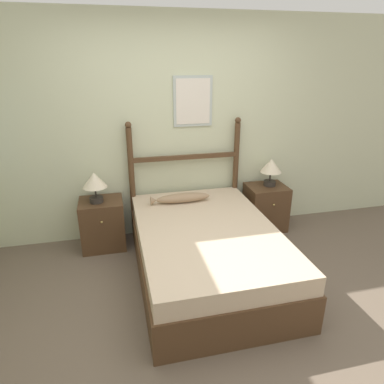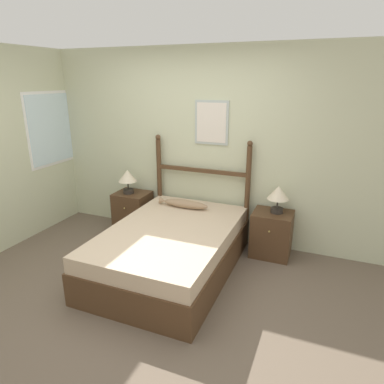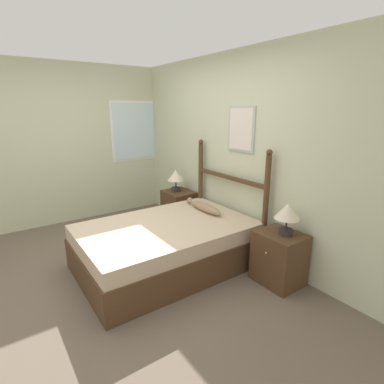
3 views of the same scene
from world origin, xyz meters
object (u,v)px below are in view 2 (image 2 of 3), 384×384
(nightstand_left, at_px, (133,211))
(table_lamp_right, at_px, (278,194))
(nightstand_right, at_px, (272,234))
(table_lamp_left, at_px, (128,177))
(fish_pillow, at_px, (184,204))
(bed, at_px, (171,250))

(nightstand_left, relative_size, table_lamp_right, 1.67)
(nightstand_right, height_order, table_lamp_left, table_lamp_left)
(nightstand_right, bearing_deg, fish_pillow, -171.67)
(bed, height_order, table_lamp_left, table_lamp_left)
(nightstand_right, height_order, table_lamp_right, table_lamp_right)
(nightstand_right, xyz_separation_m, table_lamp_left, (-2.06, -0.03, 0.52))
(bed, bearing_deg, table_lamp_left, 142.91)
(fish_pillow, bearing_deg, table_lamp_right, 8.99)
(bed, height_order, nightstand_right, nightstand_right)
(nightstand_left, xyz_separation_m, table_lamp_left, (-0.04, -0.03, 0.52))
(table_lamp_left, distance_m, table_lamp_right, 2.10)
(nightstand_left, height_order, table_lamp_left, table_lamp_left)
(nightstand_left, distance_m, fish_pillow, 0.96)
(bed, xyz_separation_m, nightstand_left, (-1.01, 0.82, 0.02))
(bed, xyz_separation_m, nightstand_right, (1.01, 0.82, 0.02))
(table_lamp_right, relative_size, fish_pillow, 0.51)
(table_lamp_right, xyz_separation_m, fish_pillow, (-1.17, -0.18, -0.22))
(nightstand_right, bearing_deg, table_lamp_right, 26.96)
(table_lamp_left, bearing_deg, nightstand_left, 34.00)
(bed, height_order, nightstand_left, nightstand_left)
(nightstand_right, distance_m, table_lamp_left, 2.12)
(bed, distance_m, table_lamp_left, 1.42)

